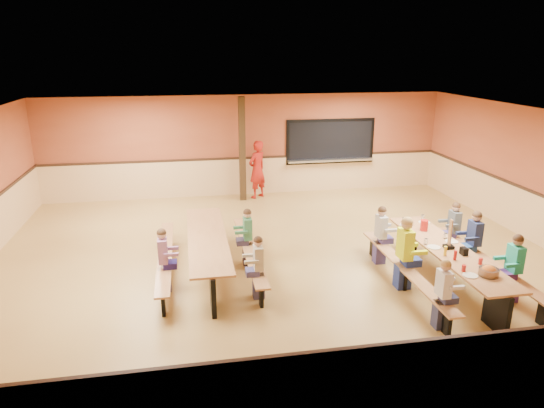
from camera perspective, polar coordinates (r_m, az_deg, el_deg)
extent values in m
plane|color=olive|center=(10.34, 0.66, -6.47)|extent=(12.00, 12.00, 0.00)
cube|color=#98492C|center=(14.64, -3.02, 6.88)|extent=(12.00, 0.04, 3.00)
cube|color=#98492C|center=(5.37, 11.06, -13.19)|extent=(12.00, 0.04, 3.00)
cube|color=#98492C|center=(12.41, 29.08, 2.71)|extent=(0.04, 10.00, 3.00)
cube|color=white|center=(9.52, 0.73, 10.25)|extent=(12.00, 10.00, 0.04)
cube|color=black|center=(15.14, 6.88, 7.33)|extent=(2.60, 0.06, 1.20)
cube|color=silver|center=(15.17, 6.90, 5.15)|extent=(2.70, 0.28, 0.06)
cube|color=black|center=(14.03, -3.52, 6.40)|extent=(0.18, 0.18, 3.00)
cube|color=#A97143|center=(9.52, 20.02, -5.08)|extent=(0.75, 3.60, 0.04)
cube|color=black|center=(8.51, 24.94, -11.23)|extent=(0.08, 0.60, 0.70)
cube|color=black|center=(10.92, 15.84, -3.86)|extent=(0.08, 0.60, 0.70)
cube|color=#A97143|center=(9.26, 15.36, -7.21)|extent=(0.26, 3.60, 0.04)
cube|color=black|center=(9.36, 15.25, -8.46)|extent=(0.06, 0.18, 0.41)
cube|color=#A97143|center=(10.06, 23.95, -6.13)|extent=(0.26, 3.60, 0.04)
cube|color=black|center=(10.14, 23.79, -7.29)|extent=(0.06, 0.18, 0.41)
cube|color=#A97143|center=(9.59, -7.63, -3.94)|extent=(0.75, 3.60, 0.04)
cube|color=black|center=(8.34, -6.98, -10.19)|extent=(0.08, 0.60, 0.70)
cube|color=black|center=(11.17, -7.96, -2.83)|extent=(0.08, 0.60, 0.70)
cube|color=#A97143|center=(9.71, -12.45, -5.78)|extent=(0.26, 3.60, 0.04)
cube|color=black|center=(9.80, -12.37, -6.99)|extent=(0.06, 0.18, 0.41)
cube|color=#A97143|center=(9.76, -2.71, -5.23)|extent=(0.26, 3.60, 0.04)
cube|color=black|center=(9.85, -2.69, -6.44)|extent=(0.06, 0.18, 0.41)
imported|color=#A71B13|center=(14.37, -1.76, 4.09)|extent=(0.75, 0.71, 1.72)
cylinder|color=red|center=(10.26, 17.47, -2.41)|extent=(0.16, 0.16, 0.22)
cube|color=black|center=(9.33, 21.64, -5.18)|extent=(0.10, 0.14, 0.13)
cylinder|color=yellow|center=(9.17, 19.72, -5.22)|extent=(0.06, 0.06, 0.17)
cylinder|color=#B2140F|center=(9.04, 20.76, -5.66)|extent=(0.06, 0.06, 0.17)
cube|color=black|center=(9.53, 20.06, -4.74)|extent=(0.16, 0.16, 0.06)
cube|color=#A97143|center=(9.43, 20.24, -3.17)|extent=(0.02, 0.09, 0.50)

